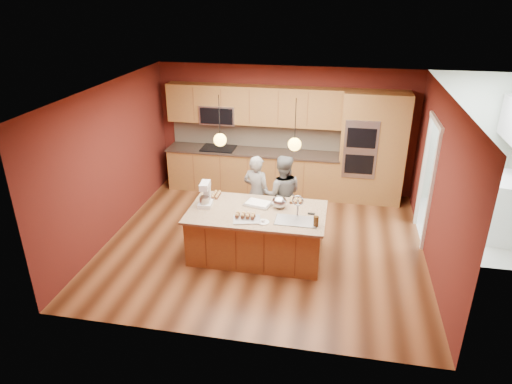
% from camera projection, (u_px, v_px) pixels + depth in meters
% --- Properties ---
extents(floor, '(5.50, 5.50, 0.00)m').
position_uv_depth(floor, '(264.00, 242.00, 8.12)').
color(floor, '#432211').
rests_on(floor, ground).
extents(ceiling, '(5.50, 5.50, 0.00)m').
position_uv_depth(ceiling, '(265.00, 91.00, 7.01)').
color(ceiling, white).
rests_on(ceiling, ground).
extents(wall_back, '(5.50, 0.00, 5.50)m').
position_uv_depth(wall_back, '(285.00, 130.00, 9.81)').
color(wall_back, '#531A15').
rests_on(wall_back, ground).
extents(wall_front, '(5.50, 0.00, 5.50)m').
position_uv_depth(wall_front, '(228.00, 250.00, 5.33)').
color(wall_front, '#531A15').
rests_on(wall_front, ground).
extents(wall_left, '(0.00, 5.00, 5.00)m').
position_uv_depth(wall_left, '(111.00, 161.00, 8.04)').
color(wall_left, '#531A15').
rests_on(wall_left, ground).
extents(wall_right, '(0.00, 5.00, 5.00)m').
position_uv_depth(wall_right, '(438.00, 185.00, 7.09)').
color(wall_right, '#531A15').
rests_on(wall_right, ground).
extents(cabinet_run, '(3.74, 0.64, 2.30)m').
position_uv_depth(cabinet_run, '(251.00, 148.00, 9.85)').
color(cabinet_run, brown).
rests_on(cabinet_run, floor).
extents(oven_column, '(1.30, 0.62, 2.30)m').
position_uv_depth(oven_column, '(372.00, 148.00, 9.30)').
color(oven_column, brown).
rests_on(oven_column, floor).
extents(doorway_trim, '(0.08, 1.11, 2.20)m').
position_uv_depth(doorway_trim, '(427.00, 182.00, 7.94)').
color(doorway_trim, silver).
rests_on(doorway_trim, wall_right).
extents(pendant_left, '(0.20, 0.20, 0.80)m').
position_uv_depth(pendant_left, '(220.00, 140.00, 7.04)').
color(pendant_left, black).
rests_on(pendant_left, ceiling).
extents(pendant_right, '(0.20, 0.20, 0.80)m').
position_uv_depth(pendant_right, '(295.00, 144.00, 6.84)').
color(pendant_right, black).
rests_on(pendant_right, ceiling).
extents(island, '(2.24, 1.26, 1.20)m').
position_uv_depth(island, '(258.00, 233.00, 7.59)').
color(island, brown).
rests_on(island, floor).
extents(person_left, '(0.61, 0.50, 1.45)m').
position_uv_depth(person_left, '(257.00, 194.00, 8.28)').
color(person_left, black).
rests_on(person_left, floor).
extents(person_right, '(0.79, 0.66, 1.49)m').
position_uv_depth(person_right, '(282.00, 195.00, 8.20)').
color(person_right, slate).
rests_on(person_right, floor).
extents(stand_mixer, '(0.24, 0.32, 0.41)m').
position_uv_depth(stand_mixer, '(205.00, 196.00, 7.55)').
color(stand_mixer, silver).
rests_on(stand_mixer, island).
extents(sheet_cake, '(0.49, 0.41, 0.05)m').
position_uv_depth(sheet_cake, '(258.00, 204.00, 7.63)').
color(sheet_cake, '#BBBDC2').
rests_on(sheet_cake, island).
extents(cooling_rack, '(0.49, 0.39, 0.02)m').
position_uv_depth(cooling_rack, '(247.00, 220.00, 7.14)').
color(cooling_rack, '#ACAEB4').
rests_on(cooling_rack, island).
extents(mixing_bowl, '(0.25, 0.25, 0.21)m').
position_uv_depth(mixing_bowl, '(279.00, 202.00, 7.51)').
color(mixing_bowl, '#B1B3B8').
rests_on(mixing_bowl, island).
extents(plate, '(0.20, 0.20, 0.01)m').
position_uv_depth(plate, '(263.00, 222.00, 7.06)').
color(plate, silver).
rests_on(plate, island).
extents(tumbler, '(0.08, 0.08, 0.16)m').
position_uv_depth(tumbler, '(316.00, 221.00, 6.94)').
color(tumbler, '#38240F').
rests_on(tumbler, island).
extents(phone, '(0.12, 0.07, 0.01)m').
position_uv_depth(phone, '(311.00, 214.00, 7.33)').
color(phone, black).
rests_on(phone, island).
extents(cupcakes_left, '(0.14, 0.28, 0.06)m').
position_uv_depth(cupcakes_left, '(216.00, 195.00, 7.94)').
color(cupcakes_left, tan).
rests_on(cupcakes_left, island).
extents(cupcakes_rack, '(0.34, 0.17, 0.08)m').
position_uv_depth(cupcakes_rack, '(245.00, 215.00, 7.18)').
color(cupcakes_rack, tan).
rests_on(cupcakes_rack, island).
extents(cupcakes_right, '(0.22, 0.22, 0.07)m').
position_uv_depth(cupcakes_right, '(296.00, 200.00, 7.73)').
color(cupcakes_right, tan).
rests_on(cupcakes_right, island).
extents(washer, '(0.82, 0.84, 1.12)m').
position_uv_depth(washer, '(511.00, 212.00, 7.98)').
color(washer, silver).
rests_on(washer, floor).
extents(dryer, '(0.65, 0.67, 0.99)m').
position_uv_depth(dryer, '(495.00, 198.00, 8.65)').
color(dryer, silver).
rests_on(dryer, floor).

